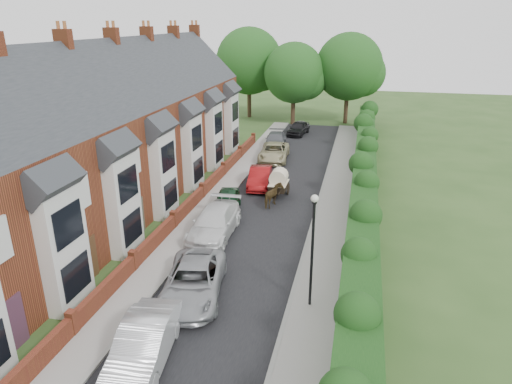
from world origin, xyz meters
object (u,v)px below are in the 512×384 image
at_px(lamppost, 313,238).
at_px(car_green, 227,202).
at_px(car_silver_b, 193,281).
at_px(car_red, 260,177).
at_px(car_grey, 276,140).
at_px(car_white, 214,223).
at_px(car_black, 298,128).
at_px(horse_cart, 279,181).
at_px(car_beige, 274,152).
at_px(car_silver_a, 144,344).
at_px(horse, 273,196).

height_order(lamppost, car_green, lamppost).
distance_m(car_silver_b, car_red, 14.57).
relative_size(car_silver_b, car_grey, 1.14).
xyz_separation_m(car_silver_b, car_white, (-1.00, 6.01, 0.05)).
bearing_deg(car_black, horse_cart, -77.27).
bearing_deg(car_silver_b, car_beige, 80.85).
bearing_deg(car_beige, horse_cart, -81.43).
height_order(lamppost, car_silver_a, lamppost).
bearing_deg(car_green, lamppost, -66.99).
distance_m(lamppost, horse_cart, 13.25).
bearing_deg(car_grey, car_silver_a, -94.71).
distance_m(car_beige, horse, 10.65).
relative_size(car_silver_a, horse_cart, 1.73).
height_order(car_red, car_grey, car_red).
distance_m(car_silver_a, car_beige, 25.86).
height_order(car_silver_b, car_red, car_silver_b).
relative_size(car_black, horse, 2.35).
height_order(car_grey, horse_cart, horse_cart).
xyz_separation_m(car_white, car_black, (1.12, 25.36, -0.09)).
distance_m(car_red, car_beige, 6.90).
xyz_separation_m(car_black, horse, (1.30, -20.36, 0.04)).
distance_m(car_silver_a, car_silver_b, 4.40).
height_order(lamppost, car_red, lamppost).
xyz_separation_m(car_white, car_grey, (-0.28, 19.76, -0.11)).
bearing_deg(lamppost, car_silver_a, -138.30).
height_order(car_silver_a, car_white, car_white).
relative_size(car_red, car_black, 1.04).
bearing_deg(car_green, horse, 16.82).
relative_size(lamppost, horse, 2.93).
distance_m(lamppost, car_green, 11.48).
bearing_deg(horse_cart, car_white, -109.29).
distance_m(car_green, horse_cart, 4.35).
distance_m(car_silver_a, car_green, 13.96).
xyz_separation_m(car_red, car_black, (0.42, 16.80, -0.00)).
distance_m(car_grey, horse, 15.00).
xyz_separation_m(car_beige, horse_cart, (2.01, -8.56, 0.43)).
bearing_deg(car_green, car_silver_b, -94.29).
relative_size(lamppost, car_beige, 1.00).
bearing_deg(car_black, car_silver_b, -81.51).
distance_m(car_beige, car_black, 9.93).
bearing_deg(car_black, car_beige, -85.42).
relative_size(lamppost, car_green, 1.31).
bearing_deg(car_grey, car_red, -91.69).
bearing_deg(car_silver_a, car_silver_b, 79.14).
xyz_separation_m(car_green, car_black, (1.40, 21.84, 0.04)).
bearing_deg(car_green, car_black, 74.40).
bearing_deg(horse, horse_cart, -77.31).
relative_size(car_white, horse_cart, 1.97).
distance_m(car_silver_b, horse_cart, 12.99).
bearing_deg(horse, car_silver_a, 96.61).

